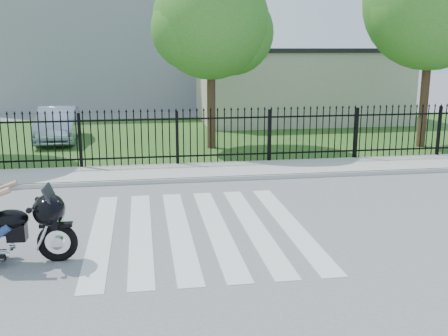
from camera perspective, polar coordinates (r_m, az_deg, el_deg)
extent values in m
plane|color=slate|center=(11.16, -2.84, -6.68)|extent=(120.00, 120.00, 0.00)
cube|color=#ADAAA3|center=(15.92, -4.80, -0.46)|extent=(40.00, 2.00, 0.12)
cube|color=#ADAAA3|center=(14.95, -4.51, -1.34)|extent=(40.00, 0.12, 0.12)
cube|color=#2C571E|center=(22.78, -6.13, 3.47)|extent=(40.00, 12.00, 0.02)
cube|color=black|center=(16.83, -5.08, 1.28)|extent=(26.00, 0.04, 0.05)
cube|color=black|center=(16.63, -5.16, 5.34)|extent=(26.00, 0.04, 0.05)
cylinder|color=#382316|center=(19.69, -1.41, 8.13)|extent=(0.32, 0.32, 4.16)
sphere|color=#337321|center=(19.64, -1.45, 15.70)|extent=(4.20, 4.20, 4.20)
cylinder|color=#382316|center=(21.32, 21.07, 8.51)|extent=(0.32, 0.32, 4.80)
sphere|color=#337321|center=(21.34, 21.75, 16.55)|extent=(5.00, 5.00, 5.00)
cube|color=#B9B19A|center=(27.73, 8.09, 8.74)|extent=(10.00, 6.00, 3.50)
cube|color=black|center=(27.66, 8.21, 12.56)|extent=(10.20, 6.20, 0.20)
cube|color=gray|center=(36.56, -12.48, 16.24)|extent=(15.00, 10.00, 12.00)
torus|color=black|center=(9.93, -17.65, -7.73)|extent=(0.72, 0.16, 0.72)
ellipsoid|color=black|center=(9.96, -22.27, -5.19)|extent=(0.66, 0.44, 0.34)
ellipsoid|color=black|center=(9.76, -18.50, -4.35)|extent=(0.59, 0.77, 0.56)
imported|color=#96A2BC|center=(22.27, -17.64, 4.55)|extent=(1.62, 4.26, 1.39)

